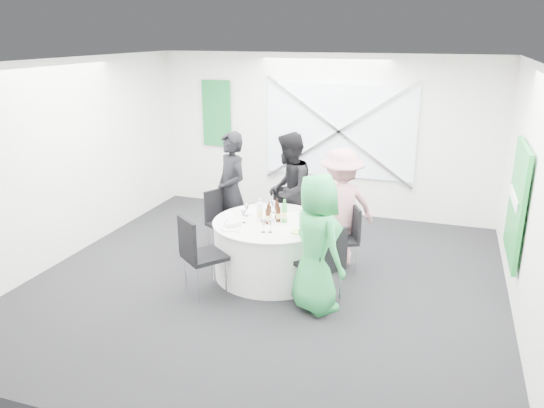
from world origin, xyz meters
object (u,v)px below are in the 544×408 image
(chair_back_right, at_px, (347,233))
(chair_front_left, at_px, (197,250))
(banquet_table, at_px, (272,248))
(chair_back, at_px, (284,212))
(person_man_back_left, at_px, (232,191))
(person_woman_pink, at_px, (340,208))
(chair_back_left, at_px, (221,216))
(person_man_back, at_px, (289,191))
(person_woman_green, at_px, (317,243))
(green_water_bottle, at_px, (284,213))
(clear_water_bottle, at_px, (260,212))
(chair_front_right, at_px, (325,260))

(chair_back_right, distance_m, chair_front_left, 2.06)
(banquet_table, bearing_deg, chair_back, 99.03)
(person_man_back_left, bearing_deg, chair_front_left, -42.82)
(banquet_table, height_order, person_woman_pink, person_woman_pink)
(chair_back_left, height_order, person_woman_pink, person_woman_pink)
(chair_back, xyz_separation_m, chair_back_right, (1.09, -0.66, 0.02))
(person_man_back, distance_m, person_woman_green, 1.96)
(green_water_bottle, bearing_deg, clear_water_bottle, -170.97)
(person_woman_pink, distance_m, green_water_bottle, 0.88)
(banquet_table, relative_size, person_woman_pink, 0.94)
(person_woman_green, height_order, green_water_bottle, person_woman_green)
(chair_front_right, height_order, clear_water_bottle, clear_water_bottle)
(chair_back_right, distance_m, person_woman_pink, 0.37)
(chair_front_left, relative_size, person_woman_green, 0.62)
(person_man_back_left, bearing_deg, chair_back_right, 31.32)
(chair_back_left, height_order, chair_back_right, chair_back_left)
(chair_front_right, distance_m, person_woman_green, 0.27)
(chair_back, height_order, person_woman_pink, person_woman_pink)
(person_woman_green, bearing_deg, person_woman_pink, -47.67)
(chair_front_right, distance_m, person_man_back, 1.92)
(banquet_table, relative_size, chair_back_left, 1.66)
(banquet_table, distance_m, person_man_back, 1.16)
(banquet_table, distance_m, person_woman_green, 1.14)
(chair_back_right, bearing_deg, banquet_table, -90.00)
(person_woman_pink, bearing_deg, chair_back_left, -35.09)
(chair_back_left, height_order, chair_front_right, chair_front_right)
(chair_front_left, xyz_separation_m, person_woman_green, (1.45, 0.15, 0.22))
(banquet_table, relative_size, clear_water_bottle, 5.04)
(banquet_table, bearing_deg, person_man_back_left, 140.26)
(chair_back_left, bearing_deg, green_water_bottle, -85.40)
(chair_front_right, distance_m, green_water_bottle, 0.98)
(chair_back_right, bearing_deg, person_man_back, -147.13)
(person_woman_pink, xyz_separation_m, person_woman_green, (0.00, -1.35, -0.00))
(person_man_back_left, height_order, clear_water_bottle, person_man_back_left)
(banquet_table, xyz_separation_m, chair_back_right, (0.91, 0.46, 0.15))
(chair_back, bearing_deg, person_man_back_left, -159.44)
(clear_water_bottle, bearing_deg, chair_front_right, -29.28)
(chair_front_left, bearing_deg, person_man_back, -68.96)
(person_woman_green, distance_m, green_water_bottle, 0.96)
(chair_back_right, relative_size, person_man_back, 0.52)
(chair_back_right, bearing_deg, clear_water_bottle, -92.42)
(chair_front_left, distance_m, person_woman_pink, 2.10)
(chair_front_left, height_order, person_man_back_left, person_man_back_left)
(chair_front_right, xyz_separation_m, chair_front_left, (-1.53, -0.26, 0.02))
(person_man_back, bearing_deg, banquet_table, 0.00)
(chair_back_left, bearing_deg, person_woman_pink, -57.52)
(chair_front_left, distance_m, person_woman_green, 1.48)
(banquet_table, distance_m, person_woman_pink, 1.11)
(chair_front_left, height_order, person_woman_pink, person_woman_pink)
(banquet_table, bearing_deg, green_water_bottle, 8.85)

